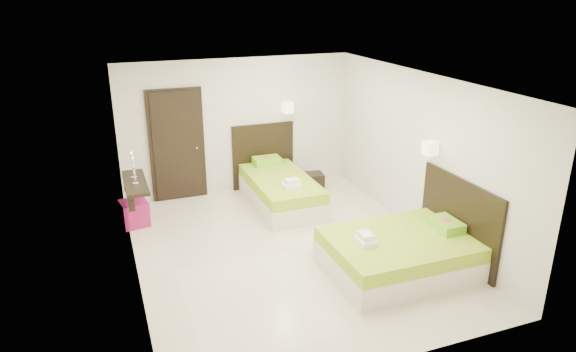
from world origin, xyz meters
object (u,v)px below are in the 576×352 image
object	(u,v)px
nightstand	(313,182)
ottoman	(135,213)
bed_single	(279,188)
bed_double	(403,251)

from	to	relation	value
nightstand	ottoman	bearing A→B (deg)	-166.13
bed_single	bed_double	distance (m)	3.02
bed_double	nightstand	world-z (taller)	bed_double
bed_single	bed_double	bearing A→B (deg)	-74.02
bed_single	nightstand	size ratio (longest dim) A/B	5.23
nightstand	bed_single	bearing A→B (deg)	-148.59
bed_single	bed_double	world-z (taller)	bed_single
bed_double	ottoman	world-z (taller)	bed_double
nightstand	ottoman	xyz separation A→B (m)	(-3.46, -0.39, 0.04)
bed_single	ottoman	distance (m)	2.62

